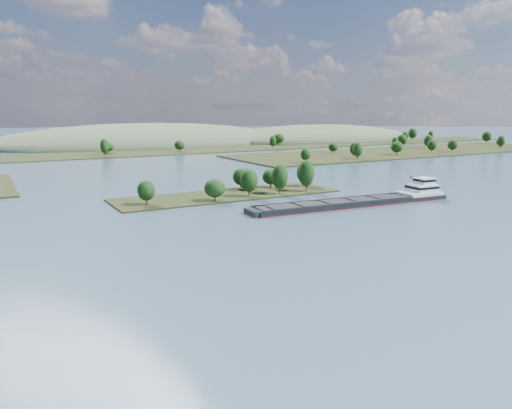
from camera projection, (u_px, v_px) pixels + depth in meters
ground at (306, 223)px, 166.88m from camera, size 1800.00×1800.00×0.00m
tree_island at (245, 186)px, 220.12m from camera, size 100.00×30.89×15.57m
right_bank at (409, 151)px, 431.75m from camera, size 320.00×90.00×14.41m
back_shoreline at (122, 153)px, 411.44m from camera, size 900.00×60.00×15.27m
hill_east at (318, 140)px, 591.07m from camera, size 260.00×140.00×36.00m
hill_west at (146, 144)px, 521.34m from camera, size 320.00×160.00×44.00m
cargo_barge at (365, 200)px, 199.50m from camera, size 89.87×17.07×12.08m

